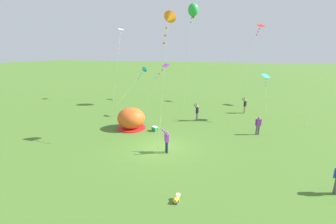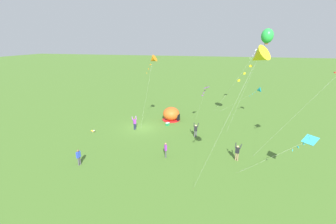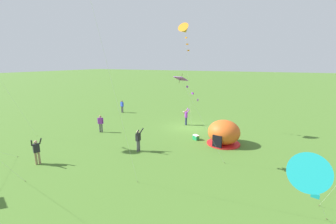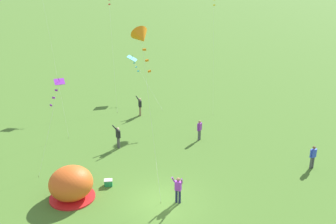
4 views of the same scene
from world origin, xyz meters
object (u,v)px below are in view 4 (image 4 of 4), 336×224
at_px(person_arms_raised, 140,106).
at_px(kite_orange, 141,37).
at_px(cooler_box, 108,183).
at_px(person_strolling, 313,156).
at_px(popup_tent, 71,184).
at_px(person_flying_kite, 118,136).
at_px(person_watching_sky, 178,188).
at_px(kite_cyan, 133,60).
at_px(kite_purple, 58,87).
at_px(person_far_back, 199,129).

relative_size(person_arms_raised, kite_orange, 0.18).
height_order(cooler_box, person_strolling, person_strolling).
height_order(popup_tent, person_flying_kite, popup_tent).
height_order(cooler_box, person_watching_sky, person_watching_sky).
xyz_separation_m(cooler_box, person_flying_kite, (3.21, 4.53, 0.78)).
relative_size(popup_tent, kite_cyan, 0.44).
height_order(kite_purple, kite_cyan, kite_purple).
xyz_separation_m(popup_tent, cooler_box, (2.48, -0.02, -0.78)).
relative_size(person_flying_kite, person_watching_sky, 1.00).
relative_size(cooler_box, person_strolling, 0.37).
height_order(person_strolling, person_watching_sky, person_watching_sky).
distance_m(person_watching_sky, kite_cyan, 20.88).
height_order(person_far_back, kite_orange, kite_orange).
bearing_deg(person_far_back, person_arms_raised, 98.31).
height_order(cooler_box, kite_cyan, kite_cyan).
bearing_deg(kite_purple, person_flying_kite, -10.42).
relative_size(popup_tent, kite_orange, 0.27).
bearing_deg(person_far_back, kite_cyan, 83.70).
xyz_separation_m(person_arms_raised, kite_cyan, (2.51, 5.36, 2.96)).
bearing_deg(kite_orange, cooler_box, 140.50).
distance_m(popup_tent, person_flying_kite, 7.25).
distance_m(person_flying_kite, kite_purple, 6.16).
distance_m(person_flying_kite, kite_cyan, 13.08).
distance_m(person_strolling, person_watching_sky, 10.46).
relative_size(person_far_back, person_watching_sky, 0.91).
xyz_separation_m(cooler_box, person_strolling, (12.82, -6.20, 0.74)).
relative_size(person_far_back, kite_orange, 0.17).
xyz_separation_m(person_far_back, kite_cyan, (1.42, 12.83, 3.00)).
height_order(person_arms_raised, kite_orange, kite_orange).
height_order(person_strolling, kite_purple, kite_purple).
distance_m(person_far_back, kite_purple, 11.63).
relative_size(cooler_box, kite_purple, 0.10).
distance_m(cooler_box, kite_purple, 7.54).
bearing_deg(kite_purple, popup_tent, -106.85).
distance_m(person_flying_kite, kite_orange, 10.71).
relative_size(person_flying_kite, kite_cyan, 0.30).
distance_m(person_watching_sky, person_arms_raised, 14.75).
relative_size(kite_cyan, kite_orange, 0.61).
bearing_deg(person_arms_raised, person_watching_sky, -112.51).
height_order(person_flying_kite, person_watching_sky, same).
bearing_deg(person_arms_raised, kite_purple, -155.31).
bearing_deg(popup_tent, kite_orange, -19.72).
relative_size(person_strolling, kite_purple, 0.28).
xyz_separation_m(person_arms_raised, kite_orange, (-6.35, -10.99, 8.73)).
relative_size(cooler_box, kite_orange, 0.06).
bearing_deg(person_watching_sky, person_arms_raised, 67.49).
bearing_deg(person_watching_sky, kite_purple, 110.01).
height_order(person_strolling, person_arms_raised, person_arms_raised).
bearing_deg(cooler_box, kite_orange, -39.50).
height_order(person_arms_raised, kite_purple, kite_purple).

